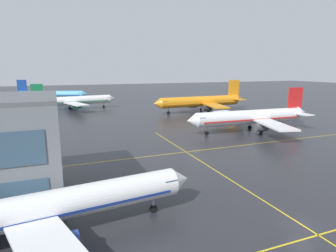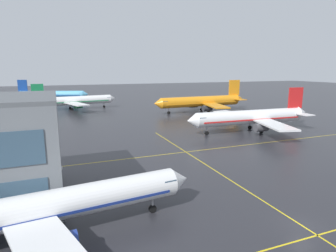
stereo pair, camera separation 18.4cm
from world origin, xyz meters
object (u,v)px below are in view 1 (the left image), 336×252
object	(u,v)px
airliner_far_right_stand	(51,95)
airliner_second_row	(251,117)
airliner_front_gate	(48,207)
airliner_far_left_stand	(74,101)
airliner_third_row	(201,101)

from	to	relation	value
airliner_far_right_stand	airliner_second_row	bearing A→B (deg)	-61.61
airliner_front_gate	airliner_far_right_stand	xyz separation A→B (m)	(-0.82, 129.66, 0.51)
airliner_front_gate	airliner_second_row	world-z (taller)	airliner_second_row
airliner_far_left_stand	airliner_third_row	bearing A→B (deg)	-29.09
airliner_second_row	airliner_third_row	xyz separation A→B (m)	(4.28, 36.74, 0.23)
airliner_second_row	airliner_far_right_stand	bearing A→B (deg)	118.39
airliner_front_gate	airliner_far_right_stand	size ratio (longest dim) A/B	0.89
airliner_second_row	airliner_far_left_stand	distance (m)	75.97
airliner_third_row	airliner_far_right_stand	bearing A→B (deg)	133.52
airliner_far_left_stand	airliner_far_right_stand	world-z (taller)	airliner_far_right_stand
airliner_front_gate	airliner_second_row	xyz separation A→B (m)	(50.94, 33.90, 0.60)
airliner_third_row	airliner_far_left_stand	world-z (taller)	airliner_third_row
airliner_far_right_stand	airliner_far_left_stand	bearing A→B (deg)	-74.55
airliner_front_gate	airliner_far_right_stand	distance (m)	129.67
airliner_second_row	airliner_far_left_stand	bearing A→B (deg)	124.17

